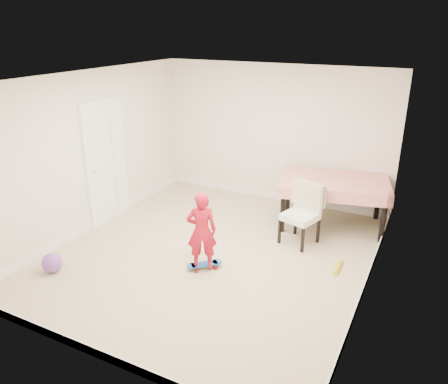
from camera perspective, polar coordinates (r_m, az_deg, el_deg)
The scene contains 17 objects.
ground at distance 6.71m, azimuth -1.55°, elevation -8.00°, with size 5.00×5.00×0.00m, color tan.
ceiling at distance 5.89m, azimuth -1.81°, elevation 14.45°, with size 4.50×5.00×0.04m, color white.
wall_back at distance 8.35m, azimuth 6.54°, elevation 7.46°, with size 4.50×0.04×2.60m, color silver.
wall_front at distance 4.34m, azimuth -17.60°, elevation -7.00°, with size 4.50×0.04×2.60m, color silver.
wall_left at distance 7.46m, azimuth -16.97°, elevation 4.97°, with size 0.04×5.00×2.60m, color silver.
wall_right at distance 5.53m, azimuth 19.10°, elevation -0.94°, with size 0.04×5.00×2.60m, color silver.
door at distance 7.74m, azimuth -15.21°, elevation 3.60°, with size 0.10×0.94×2.11m, color white.
baseboard_back at distance 8.74m, azimuth 6.23°, elevation -0.44°, with size 4.50×0.02×0.12m, color white.
baseboard_front at distance 5.02m, azimuth -16.03°, elevation -19.62°, with size 4.50×0.02×0.12m, color white.
baseboard_left at distance 7.88m, azimuth -16.06°, elevation -3.69°, with size 0.02×5.00×0.12m, color white.
baseboard_right at distance 6.08m, azimuth 17.77°, elevation -11.83°, with size 0.02×5.00×0.12m, color white.
dining_table at distance 7.65m, azimuth 13.95°, elevation -1.31°, with size 1.77×1.11×0.84m, color red, non-canonical shape.
dining_chair at distance 6.89m, azimuth 9.90°, elevation -2.93°, with size 0.53×0.61×0.98m, color silver, non-canonical shape.
skateboard at distance 6.32m, azimuth -2.58°, elevation -9.61°, with size 0.52×0.19×0.08m, color blue, non-canonical shape.
child at distance 6.04m, azimuth -2.93°, elevation -5.40°, with size 0.41×0.27×1.14m, color red.
balloon at distance 6.63m, azimuth -21.56°, elevation -8.61°, with size 0.28×0.28×0.28m, color purple.
foam_toy at distance 6.50m, azimuth 14.69°, elevation -9.47°, with size 0.06×0.06×0.40m, color gold.
Camera 1 is at (2.80, -5.13, 3.29)m, focal length 35.00 mm.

